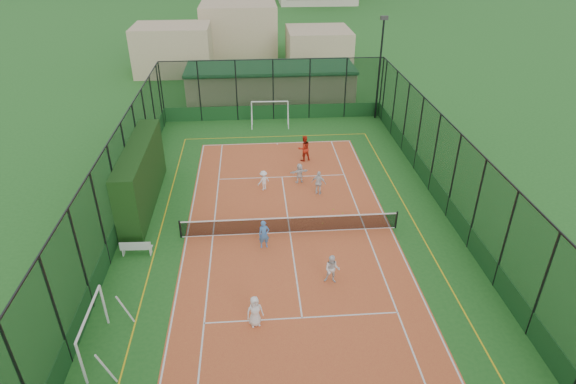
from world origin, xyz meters
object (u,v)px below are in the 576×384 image
futsal_goal_near (94,332)px  white_bench (136,247)px  child_near_left (255,311)px  clubhouse (271,83)px  child_near_right (332,269)px  child_far_back (299,173)px  child_far_right (319,183)px  child_near_mid (264,234)px  futsal_goal_far (270,113)px  child_far_left (264,180)px  floodlight_ne (379,69)px  coach (304,148)px

futsal_goal_near → white_bench: bearing=-2.4°
white_bench → child_near_left: bearing=-40.1°
clubhouse → child_near_right: size_ratio=10.35×
child_far_back → child_near_left: bearing=62.4°
child_far_right → child_near_right: bearing=109.9°
child_near_mid → child_near_right: (3.01, -3.00, -0.03)m
white_bench → child_far_right: 11.25m
futsal_goal_far → child_near_mid: bearing=-91.7°
child_near_right → child_far_back: size_ratio=1.12×
clubhouse → child_near_mid: clubhouse is taller
child_far_left → child_far_right: child_far_right is taller
floodlight_ne → coach: bearing=-131.5°
white_bench → child_far_back: (8.86, 6.93, 0.23)m
child_far_right → child_far_back: bearing=-33.9°
child_near_left → child_far_right: 11.39m
child_near_left → child_far_right: (4.06, 10.64, 0.04)m
floodlight_ne → white_bench: bearing=-132.4°
floodlight_ne → child_near_left: floodlight_ne is taller
coach → futsal_goal_far: bearing=-94.1°
floodlight_ne → child_near_mid: (-10.02, -17.80, -3.35)m
futsal_goal_near → child_near_left: bearing=-80.7°
child_near_right → child_near_left: bearing=-131.9°
white_bench → coach: (9.49, 10.13, 0.49)m
child_far_right → child_far_back: size_ratio=1.16×
clubhouse → child_near_left: clubhouse is taller
child_near_mid → child_far_right: bearing=48.3°
floodlight_ne → coach: 10.90m
child_near_left → child_far_left: child_near_left is taller
futsal_goal_near → child_near_mid: size_ratio=2.03×
floodlight_ne → child_far_back: bearing=-124.4°
futsal_goal_near → child_near_mid: (6.70, 6.35, -0.23)m
futsal_goal_far → child_far_left: bearing=-92.7°
clubhouse → child_near_mid: bearing=-93.5°
futsal_goal_far → coach: size_ratio=1.65×
futsal_goal_near → child_far_back: 16.05m
floodlight_ne → child_far_left: (-9.84, -11.78, -3.47)m
child_near_left → child_far_back: 12.59m
floodlight_ne → clubhouse: size_ratio=0.54×
futsal_goal_far → child_far_right: (2.44, -11.70, -0.21)m
floodlight_ne → child_near_left: 25.73m
white_bench → coach: bearing=48.9°
futsal_goal_near → child_near_mid: 9.24m
coach → futsal_goal_near: bearing=38.5°
child_far_left → child_far_right: size_ratio=0.85×
child_near_right → child_far_back: child_near_right is taller
child_near_mid → child_far_left: (0.18, 6.02, -0.12)m
clubhouse → child_near_right: 26.27m
clubhouse → futsal_goal_far: (-0.36, -6.27, -0.60)m
floodlight_ne → futsal_goal_far: 9.53m
futsal_goal_near → child_near_right: 10.28m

